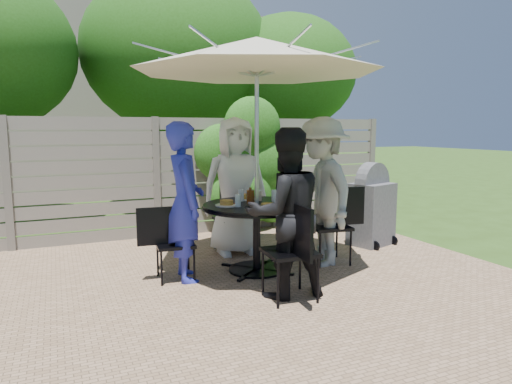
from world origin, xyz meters
name	(u,v)px	position (x,y,z in m)	size (l,w,h in m)	color
backyard_envelope	(106,96)	(0.09, 10.29, 2.61)	(60.00, 60.00, 5.00)	#2E4816
patio_table	(257,225)	(0.71, 0.84, 0.56)	(1.32, 1.32, 0.81)	black
umbrella	(257,55)	(0.71, 0.84, 2.47)	(2.94, 2.94, 2.67)	silver
chair_back	(233,231)	(0.77, 1.80, 0.28)	(0.47, 0.68, 0.92)	black
person_back	(235,187)	(0.76, 1.66, 0.91)	(0.89, 0.58, 1.83)	white
chair_left	(174,259)	(-0.26, 0.91, 0.25)	(0.62, 0.44, 0.84)	black
person_left	(185,202)	(-0.12, 0.90, 0.87)	(0.64, 0.42, 1.75)	#282FB0
chair_front	(290,272)	(0.64, -0.13, 0.30)	(0.51, 0.73, 0.98)	black
person_front	(285,214)	(0.65, 0.01, 0.84)	(0.82, 0.64, 1.68)	black
chair_right	(330,241)	(1.67, 0.77, 0.29)	(0.72, 0.53, 0.96)	black
person_right	(321,192)	(1.53, 0.78, 0.91)	(1.17, 0.67, 1.81)	#9E9F9A
plate_back	(247,197)	(0.73, 1.20, 0.83)	(0.26, 0.26, 0.06)	white
plate_left	(227,204)	(0.35, 0.86, 0.83)	(0.26, 0.26, 0.06)	white
plate_front	(268,207)	(0.68, 0.48, 0.83)	(0.26, 0.26, 0.06)	white
plate_right	(285,200)	(1.06, 0.81, 0.83)	(0.26, 0.26, 0.06)	white
glass_back	(241,195)	(0.62, 1.10, 0.88)	(0.07, 0.07, 0.14)	silver
glass_left	(238,201)	(0.44, 0.75, 0.88)	(0.07, 0.07, 0.14)	silver
glass_right	(274,196)	(0.97, 0.92, 0.88)	(0.07, 0.07, 0.14)	silver
syrup_jug	(250,197)	(0.65, 0.89, 0.89)	(0.09, 0.09, 0.16)	#59280C
coffee_cup	(258,196)	(0.82, 1.05, 0.87)	(0.08, 0.08, 0.12)	#C6B293
bbq_grill	(371,208)	(2.70, 1.30, 0.55)	(0.70, 0.61, 1.20)	#5E5E63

